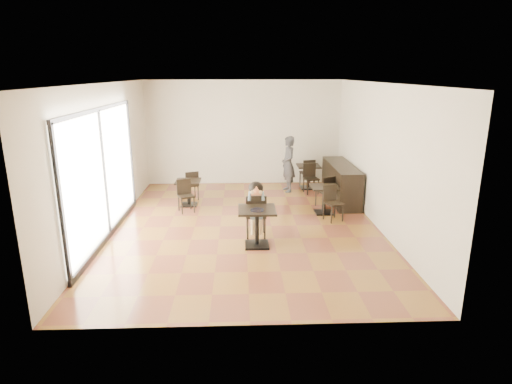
{
  "coord_description": "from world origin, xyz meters",
  "views": [
    {
      "loc": [
        -0.12,
        -9.26,
        3.42
      ],
      "look_at": [
        0.21,
        -0.66,
        1.0
      ],
      "focal_mm": 30.0,
      "sensor_mm": 36.0,
      "label": 1
    }
  ],
  "objects_px": {
    "child_table": "(257,227)",
    "chair_back_a": "(307,173)",
    "adult_patron": "(288,164)",
    "cafe_table_mid": "(324,200)",
    "chair_mid_b": "(334,204)",
    "child_chair": "(256,215)",
    "chair_left_b": "(186,196)",
    "cafe_table_back": "(308,177)",
    "cafe_table_left": "(189,193)",
    "chair_mid_a": "(325,191)",
    "chair_left_a": "(191,185)",
    "child": "(256,209)",
    "chair_back_b": "(311,179)"
  },
  "relations": [
    {
      "from": "cafe_table_mid",
      "to": "chair_mid_b",
      "type": "distance_m",
      "value": 0.57
    },
    {
      "from": "child_table",
      "to": "child_chair",
      "type": "bearing_deg",
      "value": 90.0
    },
    {
      "from": "cafe_table_mid",
      "to": "cafe_table_back",
      "type": "distance_m",
      "value": 2.4
    },
    {
      "from": "adult_patron",
      "to": "chair_back_b",
      "type": "height_order",
      "value": "adult_patron"
    },
    {
      "from": "child_table",
      "to": "chair_back_a",
      "type": "relative_size",
      "value": 0.92
    },
    {
      "from": "chair_left_a",
      "to": "chair_back_a",
      "type": "relative_size",
      "value": 0.95
    },
    {
      "from": "child_chair",
      "to": "chair_back_a",
      "type": "bearing_deg",
      "value": -112.91
    },
    {
      "from": "chair_left_a",
      "to": "adult_patron",
      "type": "bearing_deg",
      "value": 172.98
    },
    {
      "from": "child_chair",
      "to": "chair_back_a",
      "type": "relative_size",
      "value": 1.11
    },
    {
      "from": "child_chair",
      "to": "child_table",
      "type": "bearing_deg",
      "value": 90.0
    },
    {
      "from": "child_table",
      "to": "cafe_table_back",
      "type": "height_order",
      "value": "child_table"
    },
    {
      "from": "cafe_table_mid",
      "to": "chair_back_b",
      "type": "distance_m",
      "value": 1.85
    },
    {
      "from": "child_table",
      "to": "child",
      "type": "bearing_deg",
      "value": 90.0
    },
    {
      "from": "cafe_table_left",
      "to": "chair_left_b",
      "type": "relative_size",
      "value": 0.83
    },
    {
      "from": "chair_left_a",
      "to": "chair_left_b",
      "type": "xyz_separation_m",
      "value": [
        0.0,
        -1.1,
        0.0
      ]
    },
    {
      "from": "chair_mid_b",
      "to": "chair_left_b",
      "type": "relative_size",
      "value": 1.03
    },
    {
      "from": "chair_mid_a",
      "to": "chair_left_a",
      "type": "relative_size",
      "value": 1.03
    },
    {
      "from": "chair_back_a",
      "to": "child_table",
      "type": "bearing_deg",
      "value": 58.26
    },
    {
      "from": "chair_back_a",
      "to": "child_chair",
      "type": "bearing_deg",
      "value": 55.8
    },
    {
      "from": "child_table",
      "to": "cafe_table_mid",
      "type": "bearing_deg",
      "value": 49.08
    },
    {
      "from": "chair_back_a",
      "to": "chair_mid_a",
      "type": "bearing_deg",
      "value": 82.62
    },
    {
      "from": "cafe_table_left",
      "to": "chair_mid_a",
      "type": "distance_m",
      "value": 3.58
    },
    {
      "from": "cafe_table_left",
      "to": "chair_mid_b",
      "type": "xyz_separation_m",
      "value": [
        3.57,
        -1.35,
        0.08
      ]
    },
    {
      "from": "cafe_table_mid",
      "to": "child",
      "type": "bearing_deg",
      "value": -139.93
    },
    {
      "from": "child_table",
      "to": "adult_patron",
      "type": "height_order",
      "value": "adult_patron"
    },
    {
      "from": "child_chair",
      "to": "chair_back_b",
      "type": "distance_m",
      "value": 3.75
    },
    {
      "from": "cafe_table_mid",
      "to": "chair_left_b",
      "type": "height_order",
      "value": "chair_left_b"
    },
    {
      "from": "chair_left_b",
      "to": "chair_back_b",
      "type": "xyz_separation_m",
      "value": [
        3.43,
        1.6,
        0.02
      ]
    },
    {
      "from": "cafe_table_back",
      "to": "chair_back_a",
      "type": "xyz_separation_m",
      "value": [
        0.0,
        0.23,
        0.07
      ]
    },
    {
      "from": "adult_patron",
      "to": "chair_mid_b",
      "type": "relative_size",
      "value": 1.95
    },
    {
      "from": "cafe_table_back",
      "to": "chair_mid_a",
      "type": "bearing_deg",
      "value": -85.6
    },
    {
      "from": "chair_left_a",
      "to": "cafe_table_mid",
      "type": "bearing_deg",
      "value": 136.57
    },
    {
      "from": "adult_patron",
      "to": "cafe_table_left",
      "type": "bearing_deg",
      "value": -76.24
    },
    {
      "from": "cafe_table_left",
      "to": "chair_back_a",
      "type": "bearing_deg",
      "value": 28.09
    },
    {
      "from": "child_table",
      "to": "child",
      "type": "distance_m",
      "value": 0.59
    },
    {
      "from": "child_chair",
      "to": "chair_left_b",
      "type": "height_order",
      "value": "child_chair"
    },
    {
      "from": "cafe_table_left",
      "to": "chair_mid_a",
      "type": "bearing_deg",
      "value": -3.97
    },
    {
      "from": "child_chair",
      "to": "cafe_table_back",
      "type": "xyz_separation_m",
      "value": [
        1.74,
        3.88,
        -0.12
      ]
    },
    {
      "from": "child_table",
      "to": "chair_left_b",
      "type": "distance_m",
      "value": 2.84
    },
    {
      "from": "chair_mid_a",
      "to": "chair_mid_b",
      "type": "relative_size",
      "value": 1.0
    },
    {
      "from": "chair_mid_b",
      "to": "chair_left_a",
      "type": "height_order",
      "value": "chair_mid_b"
    },
    {
      "from": "chair_mid_a",
      "to": "chair_back_a",
      "type": "height_order",
      "value": "chair_back_a"
    },
    {
      "from": "chair_back_a",
      "to": "chair_left_a",
      "type": "bearing_deg",
      "value": 9.18
    },
    {
      "from": "cafe_table_left",
      "to": "chair_back_a",
      "type": "xyz_separation_m",
      "value": [
        3.43,
        1.83,
        0.09
      ]
    },
    {
      "from": "chair_left_a",
      "to": "chair_left_b",
      "type": "relative_size",
      "value": 1.0
    },
    {
      "from": "adult_patron",
      "to": "cafe_table_mid",
      "type": "relative_size",
      "value": 2.35
    },
    {
      "from": "adult_patron",
      "to": "chair_back_a",
      "type": "xyz_separation_m",
      "value": [
        0.65,
        0.53,
        -0.39
      ]
    },
    {
      "from": "chair_left_a",
      "to": "chair_back_b",
      "type": "bearing_deg",
      "value": 166.18
    },
    {
      "from": "cafe_table_mid",
      "to": "cafe_table_left",
      "type": "height_order",
      "value": "cafe_table_mid"
    },
    {
      "from": "adult_patron",
      "to": "child_table",
      "type": "bearing_deg",
      "value": -26.04
    }
  ]
}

